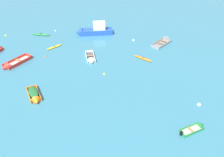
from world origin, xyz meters
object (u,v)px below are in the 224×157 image
at_px(kayak_orange_far_right, 143,58).
at_px(rowboat_white_near_right, 91,60).
at_px(rowboat_grey_cluster_outer, 165,41).
at_px(rowboat_orange_cluster_inner, 35,96).
at_px(mooring_buoy_between_boats_left, 199,105).
at_px(mooring_buoy_midfield, 45,57).
at_px(mooring_buoy_trailing, 134,40).
at_px(kayak_yellow_far_back, 54,47).
at_px(kayak_green_back_row_center, 41,35).
at_px(mooring_buoy_outer_edge, 56,31).
at_px(mooring_buoy_far_field, 104,74).
at_px(rowboat_red_outer_right, 11,65).
at_px(motor_launch_blue_back_row_right, 94,30).
at_px(mooring_buoy_central, 6,36).
at_px(rowboat_green_midfield_left, 197,128).

bearing_deg(kayak_orange_far_right, rowboat_white_near_right, -162.63).
bearing_deg(rowboat_grey_cluster_outer, rowboat_orange_cluster_inner, -126.62).
height_order(mooring_buoy_between_boats_left, mooring_buoy_midfield, mooring_buoy_between_boats_left).
height_order(kayak_orange_far_right, mooring_buoy_trailing, kayak_orange_far_right).
relative_size(kayak_yellow_far_back, mooring_buoy_midfield, 8.34).
xyz_separation_m(kayak_green_back_row_center, mooring_buoy_midfield, (4.24, -6.87, -0.15)).
bearing_deg(kayak_green_back_row_center, mooring_buoy_outer_edge, 55.35).
bearing_deg(mooring_buoy_far_field, rowboat_red_outer_right, -174.88).
height_order(rowboat_orange_cluster_inner, mooring_buoy_trailing, rowboat_orange_cluster_inner).
xyz_separation_m(kayak_orange_far_right, mooring_buoy_trailing, (-2.39, 5.98, -0.14)).
distance_m(rowboat_grey_cluster_outer, kayak_green_back_row_center, 21.52).
distance_m(rowboat_orange_cluster_inner, motor_launch_blue_back_row_right, 18.99).
distance_m(rowboat_red_outer_right, motor_launch_blue_back_row_right, 15.57).
relative_size(motor_launch_blue_back_row_right, kayak_orange_far_right, 2.25).
bearing_deg(rowboat_white_near_right, mooring_buoy_central, 164.00).
height_order(rowboat_orange_cluster_inner, mooring_buoy_between_boats_left, rowboat_orange_cluster_inner).
xyz_separation_m(mooring_buoy_between_boats_left, mooring_buoy_outer_edge, (-24.31, 15.41, 0.00)).
height_order(kayak_green_back_row_center, mooring_buoy_far_field, kayak_green_back_row_center).
bearing_deg(rowboat_grey_cluster_outer, mooring_buoy_between_boats_left, -73.43).
bearing_deg(rowboat_green_midfield_left, mooring_buoy_midfield, 154.83).
xyz_separation_m(mooring_buoy_trailing, mooring_buoy_far_field, (-2.13, -11.17, 0.00)).
bearing_deg(mooring_buoy_trailing, kayak_yellow_far_back, -154.72).
bearing_deg(mooring_buoy_outer_edge, rowboat_red_outer_right, -93.69).
bearing_deg(mooring_buoy_midfield, rowboat_white_near_right, 3.02).
bearing_deg(rowboat_grey_cluster_outer, rowboat_red_outer_right, -147.73).
distance_m(kayak_yellow_far_back, mooring_buoy_between_boats_left, 23.52).
xyz_separation_m(rowboat_white_near_right, kayak_orange_far_right, (7.26, 2.27, -0.02)).
height_order(mooring_buoy_outer_edge, mooring_buoy_far_field, mooring_buoy_far_field).
distance_m(rowboat_white_near_right, motor_launch_blue_back_row_right, 9.52).
xyz_separation_m(rowboat_red_outer_right, rowboat_green_midfield_left, (24.70, -6.27, -0.07)).
relative_size(rowboat_white_near_right, rowboat_orange_cluster_inner, 1.15).
distance_m(kayak_orange_far_right, mooring_buoy_between_boats_left, 11.50).
bearing_deg(rowboat_red_outer_right, mooring_buoy_midfield, 47.41).
distance_m(mooring_buoy_central, mooring_buoy_midfield, 11.50).
relative_size(motor_launch_blue_back_row_right, mooring_buoy_central, 17.01).
bearing_deg(mooring_buoy_midfield, kayak_yellow_far_back, 88.77).
height_order(rowboat_white_near_right, kayak_orange_far_right, rowboat_white_near_right).
height_order(mooring_buoy_central, mooring_buoy_midfield, mooring_buoy_central).
bearing_deg(mooring_buoy_between_boats_left, rowboat_white_near_right, 156.07).
height_order(rowboat_green_midfield_left, mooring_buoy_between_boats_left, rowboat_green_midfield_left).
distance_m(rowboat_orange_cluster_inner, mooring_buoy_trailing, 19.94).
xyz_separation_m(rowboat_green_midfield_left, kayak_yellow_far_back, (-21.21, 13.03, -0.01)).
bearing_deg(rowboat_white_near_right, rowboat_orange_cluster_inner, -111.02).
relative_size(rowboat_white_near_right, motor_launch_blue_back_row_right, 0.59).
xyz_separation_m(kayak_orange_far_right, mooring_buoy_far_field, (-4.52, -5.18, -0.14)).
relative_size(kayak_green_back_row_center, mooring_buoy_midfield, 10.69).
height_order(rowboat_white_near_right, mooring_buoy_midfield, rowboat_white_near_right).
distance_m(motor_launch_blue_back_row_right, mooring_buoy_outer_edge, 7.29).
distance_m(rowboat_red_outer_right, mooring_buoy_far_field, 13.27).
height_order(mooring_buoy_central, mooring_buoy_trailing, mooring_buoy_trailing).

